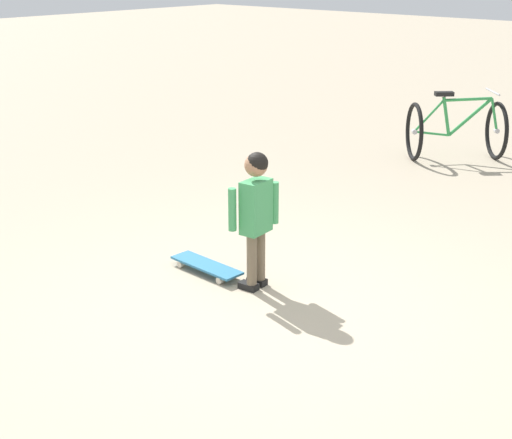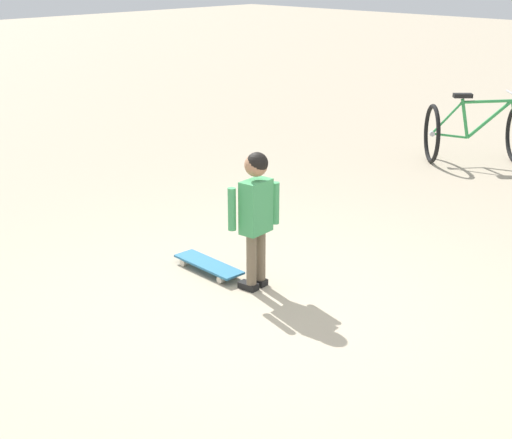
# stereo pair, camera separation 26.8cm
# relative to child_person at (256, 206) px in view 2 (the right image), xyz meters

# --- Properties ---
(ground_plane) EXTENTS (50.00, 50.00, 0.00)m
(ground_plane) POSITION_rel_child_person_xyz_m (-0.28, -0.43, -0.66)
(ground_plane) COLOR tan
(child_person) EXTENTS (0.38, 0.20, 1.06)m
(child_person) POSITION_rel_child_person_xyz_m (0.00, 0.00, 0.00)
(child_person) COLOR brown
(child_person) RESTS_ON ground
(skateboard) EXTENTS (0.22, 0.67, 0.07)m
(skateboard) POSITION_rel_child_person_xyz_m (-0.05, 0.48, -0.60)
(skateboard) COLOR teal
(skateboard) RESTS_ON ground
(bicycle_mid) EXTENTS (1.26, 1.26, 0.85)m
(bicycle_mid) POSITION_rel_child_person_xyz_m (4.45, 0.67, -0.28)
(bicycle_mid) COLOR black
(bicycle_mid) RESTS_ON ground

